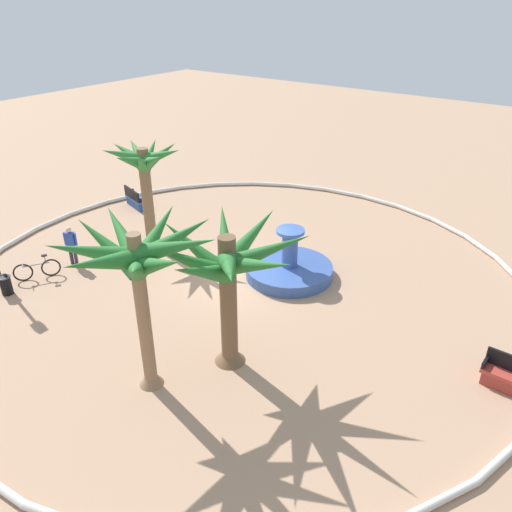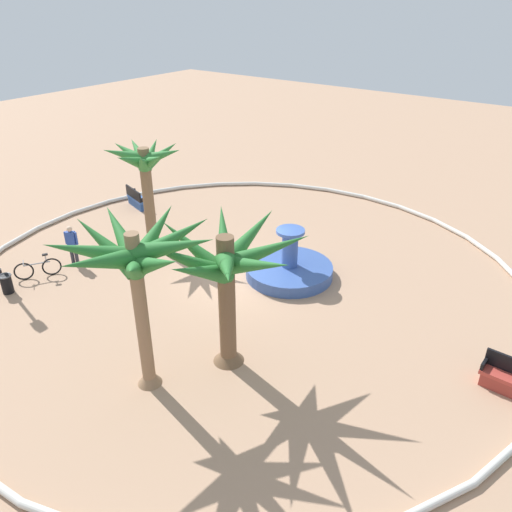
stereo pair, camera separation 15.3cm
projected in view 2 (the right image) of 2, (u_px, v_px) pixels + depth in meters
name	position (u px, v px, depth m)	size (l,w,h in m)	color
ground_plane	(242.00, 280.00, 19.34)	(80.00, 80.00, 0.00)	tan
plaza_curb	(242.00, 278.00, 19.29)	(21.24, 21.24, 0.20)	silver
fountain	(289.00, 269.00, 19.51)	(3.35, 3.35, 1.97)	#38569E
palm_tree_near_fountain	(226.00, 267.00, 13.64)	(4.54, 4.53, 4.38)	brown
palm_tree_by_curb	(135.00, 260.00, 12.46)	(4.13, 4.06, 4.95)	#8E6B4C
palm_tree_mid_plaza	(145.00, 168.00, 20.62)	(3.16, 3.23, 4.48)	brown
bench_east	(511.00, 382.00, 13.88)	(0.56, 1.62, 1.00)	#B73D33
bench_west	(138.00, 200.00, 25.65)	(0.95, 1.68, 1.00)	#335BA8
trash_bin	(7.00, 283.00, 18.40)	(0.46, 0.46, 0.73)	black
bicycle_by_lamppost	(38.00, 268.00, 19.38)	(1.50, 0.94, 0.94)	black
person_cyclist_helmet	(72.00, 243.00, 20.14)	(0.34, 0.47, 1.63)	#33333D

